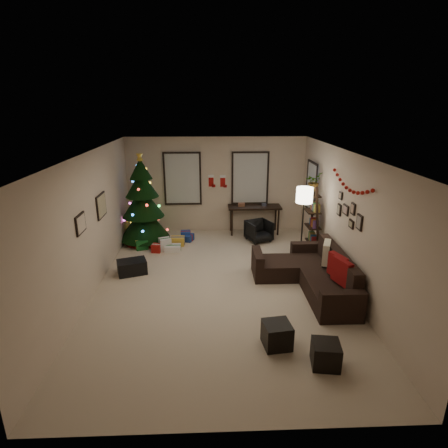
{
  "coord_description": "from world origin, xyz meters",
  "views": [
    {
      "loc": [
        -0.19,
        -6.74,
        3.59
      ],
      "look_at": [
        0.1,
        0.6,
        1.15
      ],
      "focal_mm": 29.48,
      "sensor_mm": 36.0,
      "label": 1
    }
  ],
  "objects_px": {
    "christmas_tree": "(143,206)",
    "bookshelf": "(314,222)",
    "desk": "(254,209)",
    "desk_chair": "(259,231)",
    "sofa": "(312,274)"
  },
  "relations": [
    {
      "from": "christmas_tree",
      "to": "bookshelf",
      "type": "relative_size",
      "value": 1.39
    },
    {
      "from": "desk",
      "to": "bookshelf",
      "type": "distance_m",
      "value": 2.07
    },
    {
      "from": "desk_chair",
      "to": "sofa",
      "type": "bearing_deg",
      "value": -97.93
    },
    {
      "from": "desk_chair",
      "to": "christmas_tree",
      "type": "bearing_deg",
      "value": 155.41
    },
    {
      "from": "bookshelf",
      "to": "desk",
      "type": "bearing_deg",
      "value": 126.51
    },
    {
      "from": "christmas_tree",
      "to": "bookshelf",
      "type": "xyz_separation_m",
      "value": [
        4.24,
        -1.06,
        -0.16
      ]
    },
    {
      "from": "bookshelf",
      "to": "sofa",
      "type": "bearing_deg",
      "value": -104.88
    },
    {
      "from": "christmas_tree",
      "to": "desk_chair",
      "type": "relative_size",
      "value": 4.31
    },
    {
      "from": "sofa",
      "to": "bookshelf",
      "type": "distance_m",
      "value": 1.78
    },
    {
      "from": "sofa",
      "to": "bookshelf",
      "type": "bearing_deg",
      "value": 75.12
    },
    {
      "from": "christmas_tree",
      "to": "sofa",
      "type": "distance_m",
      "value": 4.72
    },
    {
      "from": "desk",
      "to": "sofa",
      "type": "bearing_deg",
      "value": -76.3
    },
    {
      "from": "sofa",
      "to": "bookshelf",
      "type": "height_order",
      "value": "bookshelf"
    },
    {
      "from": "christmas_tree",
      "to": "desk",
      "type": "height_order",
      "value": "christmas_tree"
    },
    {
      "from": "christmas_tree",
      "to": "desk_chair",
      "type": "bearing_deg",
      "value": -0.83
    }
  ]
}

